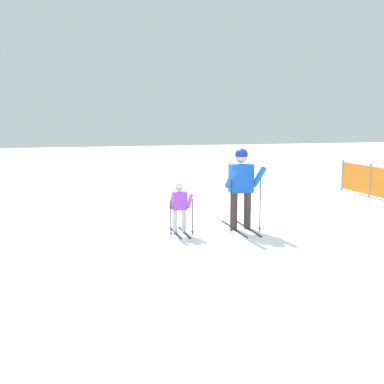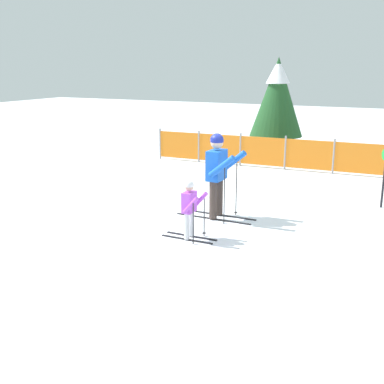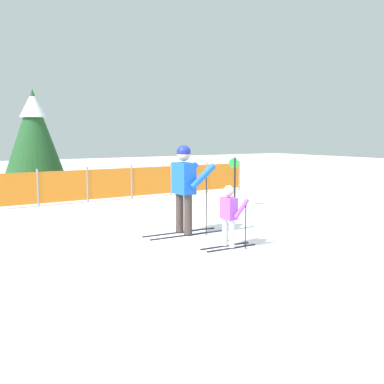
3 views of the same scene
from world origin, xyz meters
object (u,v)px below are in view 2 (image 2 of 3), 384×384
skier_child (190,205)px  trail_marker (384,171)px  skier_adult (218,168)px  safety_fence (309,155)px  conifer_far (277,96)px

skier_child → trail_marker: bearing=51.5°
skier_adult → safety_fence: bearing=83.3°
safety_fence → trail_marker: (2.37, -3.09, 0.33)m
skier_adult → safety_fence: (0.71, 5.43, -0.55)m
skier_child → safety_fence: size_ratio=0.11×
safety_fence → trail_marker: 3.91m
skier_adult → trail_marker: skier_adult is taller
skier_adult → trail_marker: bearing=38.0°
safety_fence → conifer_far: bearing=128.4°
conifer_far → trail_marker: size_ratio=2.50×
conifer_far → trail_marker: conifer_far is taller
safety_fence → skier_adult: bearing=-97.4°
skier_adult → trail_marker: 3.87m
skier_adult → safety_fence: 5.51m
safety_fence → trail_marker: trail_marker is taller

